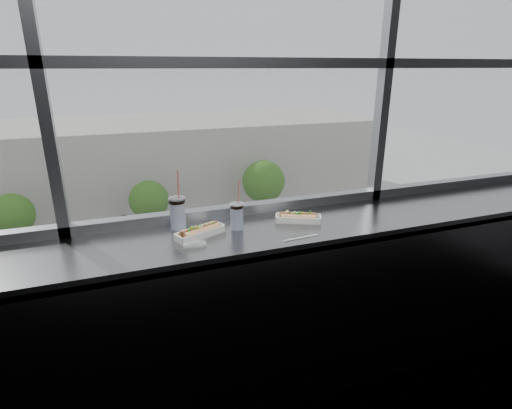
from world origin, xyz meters
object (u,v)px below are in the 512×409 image
object	(u,v)px
soda_cup_right	(237,215)
car_far_b	(168,245)
pedestrian_b	(125,224)
pedestrian_d	(239,213)
pedestrian_c	(206,223)
wrapper	(195,244)
car_near_e	(395,264)
loose_straw	(301,238)
car_near_d	(272,288)
soda_cup_left	(178,211)
hotdog_tray_left	(200,231)
car_far_c	(301,224)
tree_center	(149,200)
tree_right	(264,181)
car_near_c	(183,307)
hotdog_tray_right	(298,217)
tree_left	(12,215)
pedestrian_a	(45,243)

from	to	relation	value
soda_cup_right	car_far_b	xyz separation A→B (m)	(2.24, 24.23, -11.13)
pedestrian_b	pedestrian_d	world-z (taller)	pedestrian_b
pedestrian_d	car_far_b	bearing A→B (deg)	-144.77
pedestrian_c	pedestrian_d	xyz separation A→B (m)	(3.33, 1.85, -0.18)
wrapper	car_near_e	distance (m)	25.10
loose_straw	pedestrian_c	xyz separation A→B (m)	(5.38, 27.39, -10.91)
loose_straw	car_near_d	world-z (taller)	loose_straw
soda_cup_left	car_near_d	world-z (taller)	soda_cup_left
hotdog_tray_left	car_far_c	distance (m)	29.55
wrapper	pedestrian_c	size ratio (longest dim) A/B	0.05
pedestrian_c	tree_center	world-z (taller)	tree_center
tree_center	tree_right	xyz separation A→B (m)	(9.46, -0.00, 0.59)
loose_straw	car_near_c	distance (m)	19.91
car_near_c	pedestrian_d	xyz separation A→B (m)	(7.11, 12.77, -0.04)
hotdog_tray_right	pedestrian_c	size ratio (longest dim) A/B	0.12
soda_cup_right	tree_left	bearing A→B (deg)	105.49
pedestrian_b	hotdog_tray_right	bearing A→B (deg)	-88.35
hotdog_tray_left	tree_right	size ratio (longest dim) A/B	0.05
car_far_c	tree_left	bearing A→B (deg)	71.83
hotdog_tray_left	car_near_c	size ratio (longest dim) A/B	0.05
pedestrian_a	tree_right	xyz separation A→B (m)	(17.00, 0.48, 2.83)
loose_straw	car_near_e	bearing A→B (deg)	43.53
hotdog_tray_left	car_far_b	xyz separation A→B (m)	(2.46, 24.26, -11.07)
car_near_d	pedestrian_c	size ratio (longest dim) A/B	2.90
pedestrian_c	tree_left	distance (m)	13.68
car_far_c	tree_right	world-z (taller)	tree_right
car_far_c	tree_center	world-z (taller)	tree_center
loose_straw	pedestrian_b	world-z (taller)	loose_straw
soda_cup_right	pedestrian_b	distance (m)	31.21
hotdog_tray_left	car_far_c	size ratio (longest dim) A/B	0.04
wrapper	pedestrian_b	distance (m)	31.33
loose_straw	pedestrian_a	size ratio (longest dim) A/B	0.11
soda_cup_right	pedestrian_b	bearing A→B (deg)	90.91
soda_cup_left	tree_right	distance (m)	31.42
loose_straw	tree_right	size ratio (longest dim) A/B	0.04
wrapper	car_far_b	xyz separation A→B (m)	(2.51, 24.38, -11.06)
pedestrian_d	car_near_d	bearing A→B (deg)	-99.23
hotdog_tray_left	hotdog_tray_right	distance (m)	0.60
loose_straw	pedestrian_c	distance (m)	29.98
wrapper	car_far_b	bearing A→B (deg)	84.11
soda_cup_left	pedestrian_c	bearing A→B (deg)	77.53
soda_cup_left	tree_right	world-z (taller)	soda_cup_left
pedestrian_d	car_near_e	bearing A→B (deg)	-63.72
wrapper	car_near_d	world-z (taller)	wrapper
soda_cup_left	tree_left	distance (m)	30.46
pedestrian_d	soda_cup_left	bearing A→B (deg)	-107.86
hotdog_tray_left	soda_cup_right	bearing A→B (deg)	-13.50
tree_center	car_far_c	bearing A→B (deg)	-19.75
car_near_e	pedestrian_a	world-z (taller)	car_near_e
loose_straw	soda_cup_right	bearing A→B (deg)	134.44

